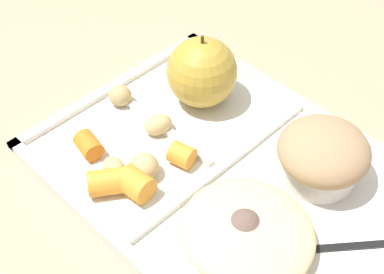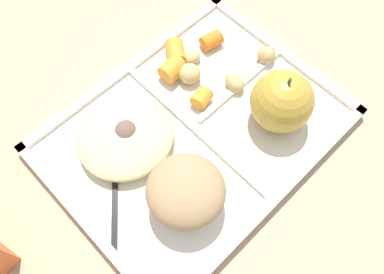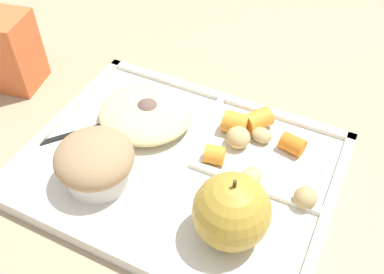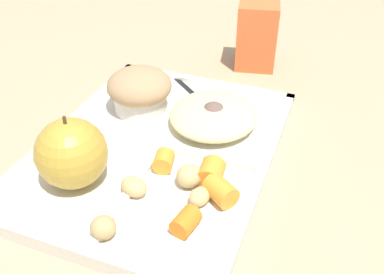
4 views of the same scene
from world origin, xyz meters
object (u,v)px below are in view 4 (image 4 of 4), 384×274
object	(u,v)px
lunch_tray	(158,151)
bran_muffin	(140,90)
plastic_fork	(201,101)
milk_carton	(257,35)
green_apple	(72,153)

from	to	relation	value
lunch_tray	bran_muffin	size ratio (longest dim) A/B	4.05
plastic_fork	milk_carton	world-z (taller)	milk_carton
lunch_tray	milk_carton	xyz separation A→B (m)	(0.29, -0.05, 0.05)
plastic_fork	lunch_tray	bearing A→B (deg)	173.87
milk_carton	lunch_tray	bearing A→B (deg)	158.23
lunch_tray	milk_carton	distance (m)	0.30
green_apple	plastic_fork	size ratio (longest dim) A/B	0.70
lunch_tray	milk_carton	world-z (taller)	milk_carton
bran_muffin	milk_carton	world-z (taller)	milk_carton
plastic_fork	milk_carton	bearing A→B (deg)	-12.23
milk_carton	plastic_fork	bearing A→B (deg)	155.71
plastic_fork	bran_muffin	bearing A→B (deg)	123.41
bran_muffin	plastic_fork	xyz separation A→B (m)	(0.05, -0.07, -0.03)
green_apple	plastic_fork	world-z (taller)	green_apple
green_apple	plastic_fork	xyz separation A→B (m)	(0.21, -0.07, -0.04)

